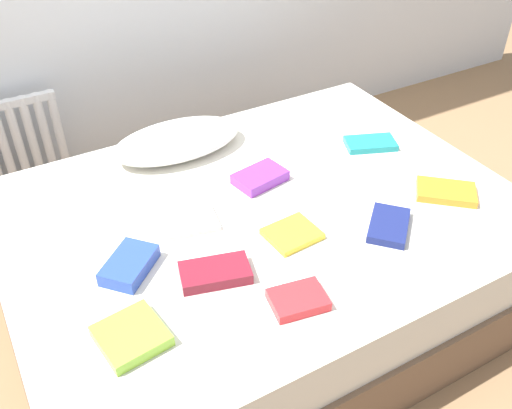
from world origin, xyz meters
name	(u,v)px	position (x,y,z in m)	size (l,w,h in m)	color
ground_plane	(262,296)	(0.00, 0.00, 0.00)	(8.00, 8.00, 0.00)	#93704C
bed	(262,255)	(0.00, 0.00, 0.25)	(2.00, 1.50, 0.50)	brown
pillow	(177,140)	(-0.12, 0.54, 0.56)	(0.59, 0.32, 0.11)	white
textbook_blue	(129,265)	(-0.57, -0.08, 0.53)	(0.20, 0.13, 0.05)	#2847B7
textbook_maroon	(215,273)	(-0.33, -0.26, 0.52)	(0.23, 0.13, 0.04)	maroon
textbook_yellow	(292,234)	(0.01, -0.20, 0.51)	(0.18, 0.16, 0.02)	yellow
textbook_orange	(446,192)	(0.68, -0.29, 0.52)	(0.23, 0.15, 0.03)	orange
textbook_teal	(370,144)	(0.65, 0.15, 0.51)	(0.22, 0.13, 0.03)	teal
textbook_purple	(260,177)	(0.08, 0.15, 0.52)	(0.21, 0.14, 0.04)	purple
textbook_navy	(389,225)	(0.34, -0.34, 0.52)	(0.21, 0.14, 0.03)	navy
textbook_white	(186,220)	(-0.30, 0.06, 0.51)	(0.22, 0.18, 0.02)	white
textbook_lime	(131,336)	(-0.67, -0.37, 0.52)	(0.19, 0.19, 0.04)	#8CC638
textbook_red	(298,300)	(-0.15, -0.49, 0.52)	(0.18, 0.13, 0.04)	red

